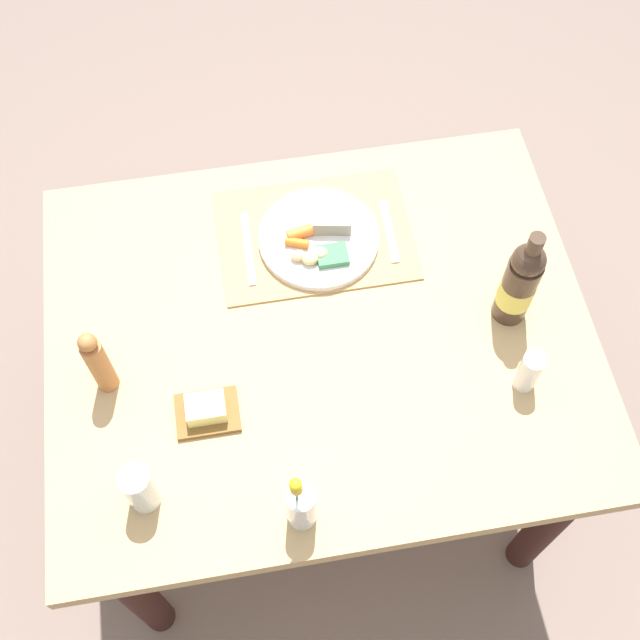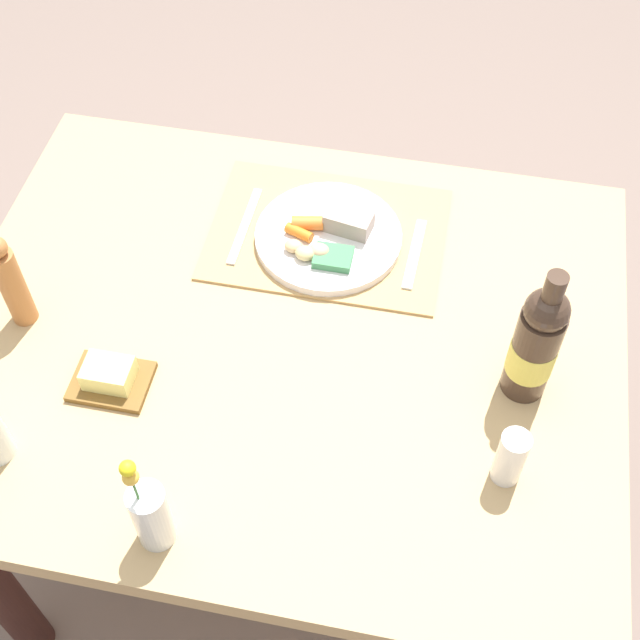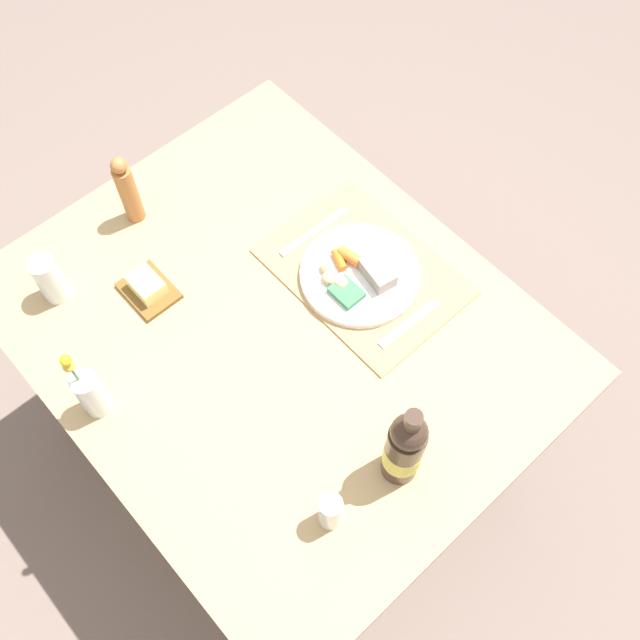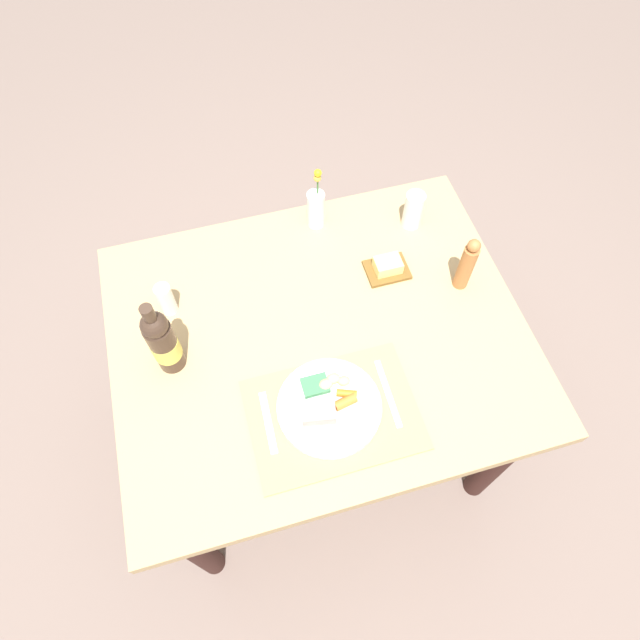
{
  "view_description": "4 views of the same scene",
  "coord_description": "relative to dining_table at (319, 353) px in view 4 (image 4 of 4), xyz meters",
  "views": [
    {
      "loc": [
        0.14,
        0.83,
        2.32
      ],
      "look_at": [
        0.0,
        0.03,
        0.86
      ],
      "focal_mm": 45.64,
      "sensor_mm": 36.0,
      "label": 1
    },
    {
      "loc": [
        -0.24,
        0.87,
        2.01
      ],
      "look_at": [
        -0.07,
        0.02,
        0.85
      ],
      "focal_mm": 49.31,
      "sensor_mm": 36.0,
      "label": 2
    },
    {
      "loc": [
        -0.64,
        0.45,
        2.23
      ],
      "look_at": [
        -0.07,
        -0.07,
        0.81
      ],
      "focal_mm": 41.48,
      "sensor_mm": 36.0,
      "label": 3
    },
    {
      "loc": [
        -0.21,
        -0.74,
        2.15
      ],
      "look_at": [
        0.0,
        0.0,
        0.84
      ],
      "focal_mm": 30.82,
      "sensor_mm": 36.0,
      "label": 4
    }
  ],
  "objects": [
    {
      "name": "ground_plane",
      "position": [
        0.0,
        0.0,
        -0.65
      ],
      "size": [
        8.0,
        8.0,
        0.0
      ],
      "primitive_type": "plane",
      "color": "#79665D"
    },
    {
      "name": "dining_table",
      "position": [
        0.0,
        0.0,
        0.0
      ],
      "size": [
        1.18,
        0.97,
        0.77
      ],
      "color": "tan",
      "rests_on": "ground_plane"
    },
    {
      "name": "placemat",
      "position": [
        -0.03,
        -0.25,
        0.12
      ],
      "size": [
        0.45,
        0.32,
        0.01
      ],
      "primitive_type": "cube",
      "color": "tan",
      "rests_on": "dining_table"
    },
    {
      "name": "dinner_plate",
      "position": [
        -0.04,
        -0.22,
        0.14
      ],
      "size": [
        0.28,
        0.28,
        0.06
      ],
      "color": "silver",
      "rests_on": "placemat"
    },
    {
      "name": "fork",
      "position": [
        -0.2,
        -0.22,
        0.13
      ],
      "size": [
        0.02,
        0.17,
        0.0
      ],
      "primitive_type": "cube",
      "rotation": [
        0.0,
        0.0,
        -0.04
      ],
      "color": "silver",
      "rests_on": "placemat"
    },
    {
      "name": "knife",
      "position": [
        0.13,
        -0.23,
        0.13
      ],
      "size": [
        0.02,
        0.2,
        0.0
      ],
      "primitive_type": "cube",
      "rotation": [
        0.0,
        0.0,
        -0.02
      ],
      "color": "silver",
      "rests_on": "placemat"
    },
    {
      "name": "wine_bottle",
      "position": [
        -0.42,
        0.03,
        0.24
      ],
      "size": [
        0.08,
        0.08,
        0.28
      ],
      "color": "#3E2C21",
      "rests_on": "dining_table"
    },
    {
      "name": "butter_dish",
      "position": [
        0.26,
        0.16,
        0.14
      ],
      "size": [
        0.13,
        0.1,
        0.05
      ],
      "color": "brown",
      "rests_on": "dining_table"
    },
    {
      "name": "salt_shaker",
      "position": [
        -0.4,
        0.2,
        0.18
      ],
      "size": [
        0.05,
        0.05,
        0.11
      ],
      "primitive_type": "cylinder",
      "color": "white",
      "rests_on": "dining_table"
    },
    {
      "name": "pepper_mill",
      "position": [
        0.46,
        0.05,
        0.22
      ],
      "size": [
        0.04,
        0.04,
        0.2
      ],
      "color": "#B06D3B",
      "rests_on": "dining_table"
    },
    {
      "name": "flower_vase",
      "position": [
        0.1,
        0.4,
        0.19
      ],
      "size": [
        0.06,
        0.06,
        0.23
      ],
      "color": "silver",
      "rests_on": "dining_table"
    },
    {
      "name": "water_tumbler",
      "position": [
        0.4,
        0.31,
        0.18
      ],
      "size": [
        0.06,
        0.06,
        0.13
      ],
      "color": "silver",
      "rests_on": "dining_table"
    }
  ]
}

